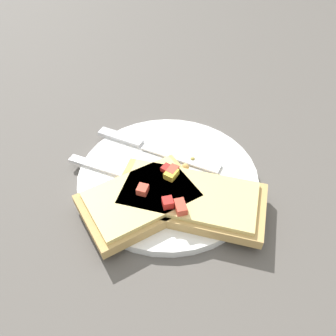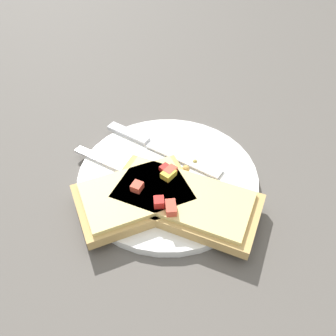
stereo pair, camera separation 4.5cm
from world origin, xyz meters
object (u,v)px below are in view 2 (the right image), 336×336
at_px(pizza_slice_main, 182,200).
at_px(pizza_slice_corner, 138,197).
at_px(knife, 152,144).
at_px(fork, 147,180).
at_px(plate, 168,176).

distance_m(pizza_slice_main, pizza_slice_corner, 0.06).
relative_size(pizza_slice_main, pizza_slice_corner, 1.18).
height_order(knife, pizza_slice_main, pizza_slice_main).
height_order(knife, pizza_slice_corner, pizza_slice_corner).
bearing_deg(knife, pizza_slice_main, -36.22).
relative_size(knife, pizza_slice_main, 0.95).
bearing_deg(fork, plate, 59.32).
distance_m(fork, pizza_slice_main, 0.06).
bearing_deg(plate, knife, 151.55).
xyz_separation_m(plate, fork, (-0.01, -0.03, 0.01)).
bearing_deg(plate, pizza_slice_corner, -87.80).
xyz_separation_m(fork, knife, (-0.04, 0.06, -0.00)).
distance_m(plate, fork, 0.03).
bearing_deg(pizza_slice_main, fork, -17.69).
bearing_deg(knife, pizza_slice_corner, -63.54).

